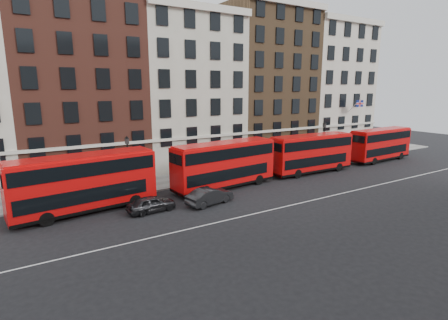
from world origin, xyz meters
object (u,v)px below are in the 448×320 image
car_rear (151,204)px  traffic_light (380,139)px  car_front (210,196)px  bus_d (380,144)px  bus_c (311,153)px  bus_a (84,182)px  bus_b (224,164)px

car_rear → traffic_light: bearing=-85.5°
car_rear → car_front: 5.05m
bus_d → car_rear: bearing=-177.8°
bus_c → bus_a: bearing=-178.6°
car_rear → bus_a: bearing=55.8°
bus_c → car_front: 16.10m
bus_b → car_front: 5.38m
bus_b → bus_d: bearing=-5.6°
car_front → bus_c: bearing=-88.8°
bus_b → bus_c: bearing=-5.6°
bus_a → bus_c: 25.15m
bus_a → car_rear: (4.55, -2.70, -1.87)m
bus_d → car_rear: (-33.67, -2.70, -1.68)m
bus_c → car_front: size_ratio=2.46×
bus_b → car_rear: bearing=-168.3°
bus_c → car_front: (-15.61, -3.54, -1.70)m
bus_b → bus_c: (11.96, 0.00, -0.07)m
bus_a → bus_b: 13.19m
bus_a → car_rear: bus_a is taller
bus_d → car_rear: 33.82m
bus_c → car_rear: bearing=-171.2°
bus_a → traffic_light: 41.92m
bus_d → car_front: bearing=-175.4°
bus_a → car_front: size_ratio=2.61×
traffic_light → bus_d: bearing=-144.3°
bus_c → car_rear: 20.85m
bus_a → bus_d: bearing=-6.2°
bus_a → bus_b: size_ratio=1.02×
bus_c → traffic_light: bus_c is taller
car_rear → car_front: bearing=-103.1°
car_front → traffic_light: bearing=-90.8°
bus_b → bus_a: bearing=174.4°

